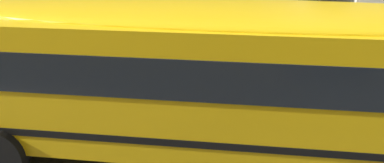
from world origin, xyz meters
TOP-DOWN VIEW (x-y plane):
  - ground_plane at (0.00, 0.00)m, footprint 400.00×400.00m
  - sidewalk_far at (0.00, 7.08)m, footprint 120.00×3.00m
  - lane_centreline at (0.00, 0.00)m, footprint 110.00×0.16m
  - school_bus at (3.01, -1.60)m, footprint 13.40×3.22m

SIDE VIEW (x-z plane):
  - ground_plane at x=0.00m, z-range 0.00..0.00m
  - lane_centreline at x=0.00m, z-range 0.00..0.01m
  - sidewalk_far at x=0.00m, z-range 0.00..0.01m
  - school_bus at x=3.01m, z-range 0.28..3.27m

